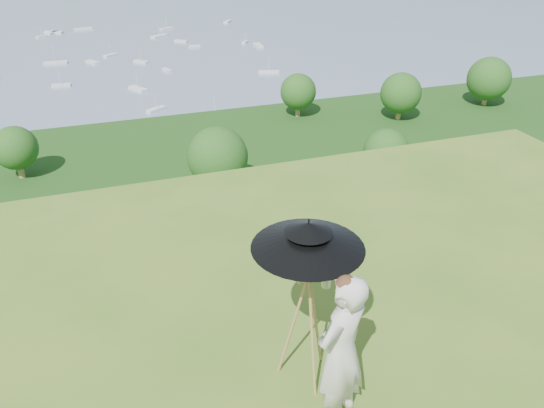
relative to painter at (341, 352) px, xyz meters
name	(u,v)px	position (x,y,z in m)	size (l,w,h in m)	color
forest_slope	(163,337)	(0.62, 34.12, -29.87)	(140.00, 56.00, 22.00)	#193D10
shoreline_tier	(128,204)	(0.62, 74.12, -36.87)	(170.00, 28.00, 8.00)	#71665A
bay_water	(87,20)	(0.62, 239.12, -34.87)	(700.00, 700.00, 0.00)	slate
slope_trees	(145,201)	(0.62, 34.12, -15.87)	(110.00, 50.00, 6.00)	#1B5118
harbor_town	(122,167)	(0.62, 74.12, -30.37)	(110.00, 22.00, 5.00)	silver
moored_boats	(52,67)	(-11.88, 160.12, -34.52)	(140.00, 140.00, 0.70)	silver
painter	(341,352)	(0.00, 0.00, 0.00)	(0.64, 0.42, 1.75)	beige
field_easel	(307,316)	(-0.10, 0.60, -0.03)	(0.64, 0.64, 1.69)	olive
sun_umbrella	(308,246)	(-0.11, 0.63, 0.83)	(1.12, 1.12, 0.61)	black
painter_cap	(347,282)	(0.00, 0.00, 0.82)	(0.20, 0.24, 0.10)	#C86E75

